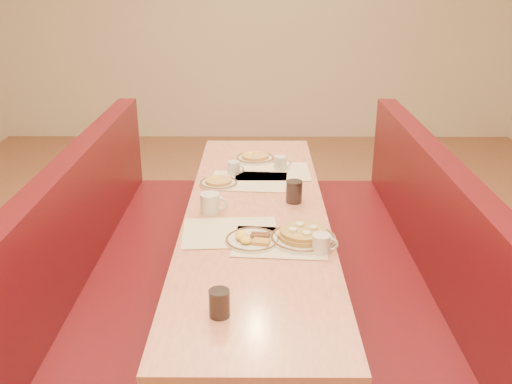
{
  "coord_description": "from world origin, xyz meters",
  "views": [
    {
      "loc": [
        0.01,
        -2.62,
        1.88
      ],
      "look_at": [
        0.0,
        0.0,
        0.85
      ],
      "focal_mm": 40.0,
      "sensor_mm": 36.0,
      "label": 1
    }
  ],
  "objects_px": {
    "eggs_plate": "(252,239)",
    "pancake_plate": "(303,236)",
    "coffee_mug_c": "(281,163)",
    "booth_right": "(395,279)",
    "diner_table": "(256,276)",
    "coffee_mug_d": "(234,168)",
    "booth_left": "(117,278)",
    "coffee_mug_a": "(322,244)",
    "coffee_mug_b": "(211,203)",
    "soda_tumbler_mid": "(294,192)",
    "soda_tumbler_near": "(219,303)"
  },
  "relations": [
    {
      "from": "eggs_plate",
      "to": "pancake_plate",
      "type": "bearing_deg",
      "value": 3.97
    },
    {
      "from": "eggs_plate",
      "to": "coffee_mug_c",
      "type": "relative_size",
      "value": 2.27
    },
    {
      "from": "booth_right",
      "to": "eggs_plate",
      "type": "xyz_separation_m",
      "value": [
        -0.75,
        -0.35,
        0.4
      ]
    },
    {
      "from": "diner_table",
      "to": "coffee_mug_d",
      "type": "relative_size",
      "value": 24.85
    },
    {
      "from": "coffee_mug_c",
      "to": "booth_right",
      "type": "bearing_deg",
      "value": -55.08
    },
    {
      "from": "booth_left",
      "to": "coffee_mug_a",
      "type": "xyz_separation_m",
      "value": [
        1.02,
        -0.45,
        0.43
      ]
    },
    {
      "from": "booth_right",
      "to": "coffee_mug_b",
      "type": "xyz_separation_m",
      "value": [
        -0.96,
        -0.03,
        0.44
      ]
    },
    {
      "from": "booth_right",
      "to": "coffee_mug_b",
      "type": "height_order",
      "value": "booth_right"
    },
    {
      "from": "eggs_plate",
      "to": "coffee_mug_b",
      "type": "distance_m",
      "value": 0.39
    },
    {
      "from": "coffee_mug_b",
      "to": "pancake_plate",
      "type": "bearing_deg",
      "value": -33.51
    },
    {
      "from": "coffee_mug_b",
      "to": "soda_tumbler_mid",
      "type": "bearing_deg",
      "value": 21.27
    },
    {
      "from": "soda_tumbler_near",
      "to": "soda_tumbler_mid",
      "type": "bearing_deg",
      "value": 73.03
    },
    {
      "from": "diner_table",
      "to": "coffee_mug_d",
      "type": "bearing_deg",
      "value": 103.49
    },
    {
      "from": "soda_tumbler_mid",
      "to": "soda_tumbler_near",
      "type": "bearing_deg",
      "value": -106.97
    },
    {
      "from": "coffee_mug_c",
      "to": "coffee_mug_a",
      "type": "bearing_deg",
      "value": -90.55
    },
    {
      "from": "coffee_mug_a",
      "to": "coffee_mug_c",
      "type": "height_order",
      "value": "coffee_mug_a"
    },
    {
      "from": "booth_left",
      "to": "coffee_mug_c",
      "type": "xyz_separation_m",
      "value": [
        0.88,
        0.64,
        0.43
      ]
    },
    {
      "from": "coffee_mug_d",
      "to": "eggs_plate",
      "type": "bearing_deg",
      "value": -61.37
    },
    {
      "from": "diner_table",
      "to": "booth_left",
      "type": "relative_size",
      "value": 1.0
    },
    {
      "from": "pancake_plate",
      "to": "coffee_mug_d",
      "type": "distance_m",
      "value": 0.94
    },
    {
      "from": "coffee_mug_d",
      "to": "soda_tumbler_near",
      "type": "xyz_separation_m",
      "value": [
        0.01,
        -1.47,
        0.01
      ]
    },
    {
      "from": "pancake_plate",
      "to": "coffee_mug_a",
      "type": "distance_m",
      "value": 0.14
    },
    {
      "from": "booth_left",
      "to": "eggs_plate",
      "type": "height_order",
      "value": "booth_left"
    },
    {
      "from": "coffee_mug_c",
      "to": "soda_tumbler_mid",
      "type": "bearing_deg",
      "value": -92.2
    },
    {
      "from": "soda_tumbler_near",
      "to": "soda_tumbler_mid",
      "type": "distance_m",
      "value": 1.09
    },
    {
      "from": "booth_right",
      "to": "pancake_plate",
      "type": "xyz_separation_m",
      "value": [
        -0.52,
        -0.34,
        0.41
      ]
    },
    {
      "from": "diner_table",
      "to": "coffee_mug_a",
      "type": "bearing_deg",
      "value": -58.0
    },
    {
      "from": "coffee_mug_b",
      "to": "coffee_mug_d",
      "type": "relative_size",
      "value": 1.35
    },
    {
      "from": "eggs_plate",
      "to": "soda_tumbler_mid",
      "type": "distance_m",
      "value": 0.52
    },
    {
      "from": "booth_left",
      "to": "pancake_plate",
      "type": "relative_size",
      "value": 8.53
    },
    {
      "from": "eggs_plate",
      "to": "coffee_mug_d",
      "type": "relative_size",
      "value": 2.4
    },
    {
      "from": "coffee_mug_b",
      "to": "coffee_mug_c",
      "type": "height_order",
      "value": "coffee_mug_b"
    },
    {
      "from": "booth_left",
      "to": "coffee_mug_d",
      "type": "distance_m",
      "value": 0.92
    },
    {
      "from": "coffee_mug_c",
      "to": "diner_table",
      "type": "bearing_deg",
      "value": -110.64
    },
    {
      "from": "booth_left",
      "to": "pancake_plate",
      "type": "bearing_deg",
      "value": -19.75
    },
    {
      "from": "eggs_plate",
      "to": "coffee_mug_a",
      "type": "relative_size",
      "value": 2.16
    },
    {
      "from": "booth_right",
      "to": "coffee_mug_d",
      "type": "relative_size",
      "value": 24.85
    },
    {
      "from": "coffee_mug_b",
      "to": "soda_tumbler_near",
      "type": "height_order",
      "value": "coffee_mug_b"
    },
    {
      "from": "coffee_mug_a",
      "to": "booth_right",
      "type": "bearing_deg",
      "value": 49.72
    },
    {
      "from": "coffee_mug_b",
      "to": "coffee_mug_c",
      "type": "distance_m",
      "value": 0.76
    },
    {
      "from": "soda_tumbler_mid",
      "to": "coffee_mug_a",
      "type": "bearing_deg",
      "value": -81.32
    },
    {
      "from": "booth_left",
      "to": "coffee_mug_d",
      "type": "bearing_deg",
      "value": 42.03
    },
    {
      "from": "booth_left",
      "to": "soda_tumbler_near",
      "type": "bearing_deg",
      "value": -56.67
    },
    {
      "from": "coffee_mug_b",
      "to": "soda_tumbler_mid",
      "type": "height_order",
      "value": "soda_tumbler_mid"
    },
    {
      "from": "pancake_plate",
      "to": "coffee_mug_c",
      "type": "xyz_separation_m",
      "value": [
        -0.06,
        0.98,
        0.02
      ]
    },
    {
      "from": "coffee_mug_a",
      "to": "coffee_mug_d",
      "type": "height_order",
      "value": "coffee_mug_a"
    },
    {
      "from": "soda_tumbler_near",
      "to": "diner_table",
      "type": "bearing_deg",
      "value": 82.48
    },
    {
      "from": "pancake_plate",
      "to": "coffee_mug_d",
      "type": "xyz_separation_m",
      "value": [
        -0.34,
        0.88,
        0.02
      ]
    },
    {
      "from": "coffee_mug_c",
      "to": "soda_tumbler_mid",
      "type": "distance_m",
      "value": 0.52
    },
    {
      "from": "soda_tumbler_mid",
      "to": "diner_table",
      "type": "bearing_deg",
      "value": -149.18
    }
  ]
}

